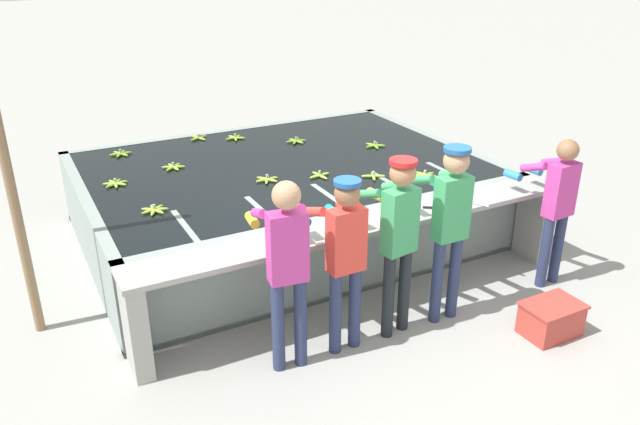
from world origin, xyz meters
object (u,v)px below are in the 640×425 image
(worker_1, at_px, (344,249))
(worker_4, at_px, (557,200))
(banana_bunch_floating_5, at_px, (296,141))
(knife_0, at_px, (468,201))
(banana_bunch_floating_10, at_px, (375,145))
(banana_bunch_floating_8, at_px, (116,183))
(worker_3, at_px, (449,216))
(banana_bunch_floating_0, at_px, (154,210))
(worker_2, at_px, (397,230))
(banana_bunch_floating_4, at_px, (173,167))
(banana_bunch_floating_11, at_px, (199,138))
(knife_1, at_px, (435,208))
(banana_bunch_floating_7, at_px, (425,175))
(banana_bunch_floating_3, at_px, (235,138))
(banana_bunch_floating_1, at_px, (373,176))
(worker_0, at_px, (287,258))
(support_post_left, at_px, (7,172))
(banana_bunch_floating_6, at_px, (320,175))
(banana_bunch_floating_9, at_px, (267,179))
(banana_bunch_floating_2, at_px, (121,154))
(banana_bunch_floating_12, at_px, (400,182))
(crate, at_px, (551,319))

(worker_1, xyz_separation_m, worker_4, (2.53, -0.00, -0.03))
(banana_bunch_floating_5, xyz_separation_m, knife_0, (0.66, -2.71, -0.01))
(worker_1, distance_m, banana_bunch_floating_10, 3.13)
(banana_bunch_floating_5, bearing_deg, banana_bunch_floating_8, -168.65)
(worker_3, bearing_deg, banana_bunch_floating_0, 142.92)
(worker_2, distance_m, banana_bunch_floating_4, 3.14)
(banana_bunch_floating_8, xyz_separation_m, banana_bunch_floating_10, (3.29, -0.16, 0.00))
(banana_bunch_floating_4, bearing_deg, banana_bunch_floating_5, 8.27)
(banana_bunch_floating_5, relative_size, banana_bunch_floating_11, 1.04)
(knife_1, bearing_deg, banana_bunch_floating_7, 59.40)
(worker_2, distance_m, banana_bunch_floating_3, 3.67)
(banana_bunch_floating_10, distance_m, banana_bunch_floating_11, 2.40)
(banana_bunch_floating_1, xyz_separation_m, banana_bunch_floating_7, (0.54, -0.25, -0.00))
(worker_2, xyz_separation_m, knife_1, (0.77, 0.45, -0.11))
(knife_1, bearing_deg, worker_0, -166.15)
(banana_bunch_floating_1, bearing_deg, banana_bunch_floating_11, 118.66)
(worker_2, relative_size, support_post_left, 0.54)
(banana_bunch_floating_0, xyz_separation_m, banana_bunch_floating_6, (1.93, 0.11, 0.00))
(worker_0, height_order, banana_bunch_floating_11, worker_0)
(banana_bunch_floating_11, bearing_deg, worker_0, -97.30)
(banana_bunch_floating_9, distance_m, banana_bunch_floating_11, 1.92)
(banana_bunch_floating_2, distance_m, banana_bunch_floating_9, 2.13)
(banana_bunch_floating_6, height_order, knife_0, banana_bunch_floating_6)
(banana_bunch_floating_9, distance_m, knife_1, 1.93)
(banana_bunch_floating_10, bearing_deg, banana_bunch_floating_1, -123.24)
(banana_bunch_floating_2, distance_m, banana_bunch_floating_5, 2.26)
(banana_bunch_floating_2, bearing_deg, banana_bunch_floating_8, -104.48)
(banana_bunch_floating_7, distance_m, banana_bunch_floating_12, 0.38)
(banana_bunch_floating_0, bearing_deg, knife_1, -26.58)
(worker_2, bearing_deg, support_post_left, 151.96)
(banana_bunch_floating_9, relative_size, banana_bunch_floating_11, 1.04)
(worker_0, distance_m, banana_bunch_floating_2, 3.75)
(worker_1, xyz_separation_m, banana_bunch_floating_11, (-0.04, 3.90, -0.04))
(knife_1, bearing_deg, banana_bunch_floating_12, 82.12)
(worker_4, height_order, banana_bunch_floating_12, worker_4)
(banana_bunch_floating_0, relative_size, banana_bunch_floating_7, 1.00)
(worker_4, relative_size, crate, 2.94)
(banana_bunch_floating_5, distance_m, knife_0, 2.79)
(banana_bunch_floating_1, height_order, banana_bunch_floating_12, same)
(knife_0, bearing_deg, banana_bunch_floating_3, 112.32)
(worker_2, distance_m, banana_bunch_floating_11, 3.94)
(worker_1, bearing_deg, banana_bunch_floating_11, 90.66)
(banana_bunch_floating_1, xyz_separation_m, crate, (0.57, -2.26, -0.79))
(banana_bunch_floating_6, height_order, banana_bunch_floating_10, same)
(banana_bunch_floating_1, distance_m, banana_bunch_floating_12, 0.34)
(banana_bunch_floating_12, bearing_deg, banana_bunch_floating_9, 149.23)
(banana_bunch_floating_2, relative_size, banana_bunch_floating_8, 1.01)
(banana_bunch_floating_5, bearing_deg, banana_bunch_floating_0, -147.77)
(worker_3, xyz_separation_m, banana_bunch_floating_8, (-2.50, 2.68, -0.13))
(banana_bunch_floating_11, bearing_deg, banana_bunch_floating_0, -117.91)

